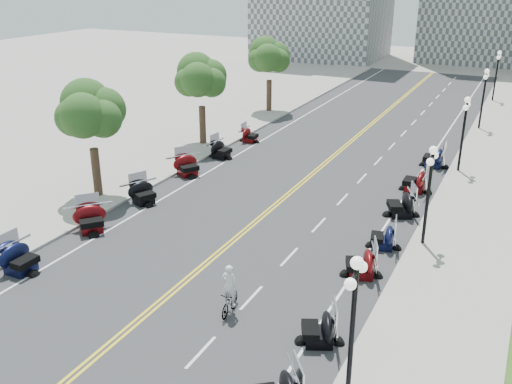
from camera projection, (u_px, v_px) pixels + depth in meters
The scene contains 46 objects.
ground at pixel (230, 243), 28.24m from camera, with size 160.00×160.00×0.00m, color gray.
road at pixel (305, 180), 36.58m from camera, with size 16.00×90.00×0.01m, color #333335.
centerline_yellow_a at pixel (303, 180), 36.63m from camera, with size 0.12×90.00×0.00m, color yellow.
centerline_yellow_b at pixel (306, 181), 36.53m from camera, with size 0.12×90.00×0.00m, color yellow.
edge_line_north at pixel (405, 197), 33.95m from camera, with size 0.12×90.00×0.00m, color white.
edge_line_south at pixel (218, 166), 39.21m from camera, with size 0.12×90.00×0.00m, color white.
lane_dash_4 at pixel (201, 352), 20.24m from camera, with size 0.12×2.00×0.00m, color white.
lane_dash_5 at pixel (251, 298), 23.58m from camera, with size 0.12×2.00×0.00m, color white.
lane_dash_6 at pixel (289, 257), 26.92m from camera, with size 0.12×2.00×0.00m, color white.
lane_dash_7 at pixel (319, 225), 30.26m from camera, with size 0.12×2.00×0.00m, color white.
lane_dash_8 at pixel (343, 199), 33.60m from camera, with size 0.12×2.00×0.00m, color white.
lane_dash_9 at pixel (362, 178), 36.93m from camera, with size 0.12×2.00×0.00m, color white.
lane_dash_10 at pixel (378, 161), 40.27m from camera, with size 0.12×2.00×0.00m, color white.
lane_dash_11 at pixel (392, 146), 43.61m from camera, with size 0.12×2.00×0.00m, color white.
lane_dash_12 at pixel (404, 133), 46.95m from camera, with size 0.12×2.00×0.00m, color white.
lane_dash_13 at pixel (414, 122), 50.29m from camera, with size 0.12×2.00×0.00m, color white.
lane_dash_14 at pixel (423, 113), 53.62m from camera, with size 0.12×2.00×0.00m, color white.
lane_dash_15 at pixel (431, 104), 56.96m from camera, with size 0.12×2.00×0.00m, color white.
lane_dash_16 at pixel (438, 97), 60.30m from camera, with size 0.12×2.00×0.00m, color white.
lane_dash_17 at pixel (444, 90), 63.64m from camera, with size 0.12×2.00×0.00m, color white.
lane_dash_18 at pixel (450, 84), 66.98m from camera, with size 0.12×2.00×0.00m, color white.
lane_dash_19 at pixel (455, 78), 70.31m from camera, with size 0.12×2.00×0.00m, color white.
sidewalk_north at pixel (477, 208), 32.24m from camera, with size 5.00×90.00×0.15m, color #9E9991.
sidewalk_south at pixel (168, 157), 40.87m from camera, with size 5.00×90.00×0.15m, color #9E9991.
street_lamp_1 at pixel (352, 331), 17.07m from camera, with size 0.50×1.20×4.90m, color black, non-canonical shape.
street_lamp_2 at pixel (428, 197), 27.09m from camera, with size 0.50×1.20×4.90m, color black, non-canonical shape.
street_lamp_3 at pixel (463, 135), 37.10m from camera, with size 0.50×1.20×4.90m, color black, non-canonical shape.
street_lamp_4 at pixel (483, 99), 47.12m from camera, with size 0.50×1.20×4.90m, color black, non-canonical shape.
street_lamp_5 at pixel (496, 76), 57.13m from camera, with size 0.50×1.20×4.90m, color black, non-canonical shape.
tree_2 at pixel (91, 119), 32.28m from camera, with size 4.80×4.80×9.20m, color #235619, non-canonical shape.
tree_3 at pixel (201, 83), 42.29m from camera, with size 4.80×4.80×9.20m, color #235619, non-canonical shape.
tree_4 at pixel (269, 61), 52.30m from camera, with size 4.80×4.80×9.20m, color #235619, non-canonical shape.
motorcycle_n_4 at pixel (319, 327), 20.52m from camera, with size 1.93×1.93×1.35m, color black, non-canonical shape.
motorcycle_n_5 at pixel (361, 262), 25.01m from camera, with size 2.02×2.02×1.42m, color #590A0C, non-canonical shape.
motorcycle_n_6 at pixel (383, 236), 27.59m from camera, with size 1.86×1.86×1.30m, color black, non-canonical shape.
motorcycle_n_7 at pixel (401, 203), 31.11m from camera, with size 2.16×2.16×1.51m, color black, non-canonical shape.
motorcycle_n_8 at pixel (416, 180), 34.57m from camera, with size 2.15×2.15×1.50m, color #590A0C, non-canonical shape.
motorcycle_n_9 at pixel (434, 156), 38.84m from camera, with size 2.15×2.15×1.50m, color black, non-canonical shape.
motorcycle_s_4 at pixel (19, 257), 25.33m from camera, with size 2.12×2.12×1.48m, color black, non-canonical shape.
motorcycle_s_5 at pixel (90, 218), 29.29m from camera, with size 2.16×2.16×1.51m, color #590A0C, non-canonical shape.
motorcycle_s_6 at pixel (143, 192), 32.82m from camera, with size 2.01×2.01×1.41m, color black, non-canonical shape.
motorcycle_s_7 at pixel (187, 165), 37.23m from camera, with size 2.12×2.12×1.49m, color #590A0C, non-canonical shape.
motorcycle_s_8 at pixel (221, 149), 40.66m from camera, with size 1.98×1.98×1.39m, color black, non-canonical shape.
motorcycle_s_9 at pixel (250, 134), 44.44m from camera, with size 1.77×1.77×1.24m, color #590A0C, non-canonical shape.
bicycle at pixel (230, 301), 22.43m from camera, with size 0.47×1.66×1.00m, color #A51414.
cyclist_rider at pixel (229, 271), 21.92m from camera, with size 0.64×0.42×1.76m, color white.
Camera 1 is at (12.36, -22.15, 12.74)m, focal length 40.00 mm.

